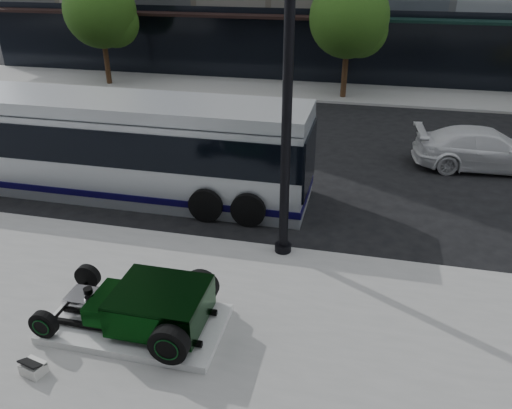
% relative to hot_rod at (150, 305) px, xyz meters
% --- Properties ---
extents(ground, '(120.00, 120.00, 0.00)m').
position_rel_hot_rod_xyz_m(ground, '(1.30, 5.60, -0.70)').
color(ground, black).
rests_on(ground, ground).
extents(sidewalk_far, '(70.00, 4.00, 0.12)m').
position_rel_hot_rod_xyz_m(sidewalk_far, '(1.30, 19.60, -0.64)').
color(sidewalk_far, gray).
rests_on(sidewalk_far, ground).
extents(street_trees, '(29.80, 3.80, 5.70)m').
position_rel_hot_rod_xyz_m(street_trees, '(2.44, 18.67, 3.07)').
color(street_trees, black).
rests_on(street_trees, sidewalk_far).
extents(display_plinth, '(3.40, 1.80, 0.15)m').
position_rel_hot_rod_xyz_m(display_plinth, '(-0.33, -0.00, -0.50)').
color(display_plinth, silver).
rests_on(display_plinth, sidewalk_near).
extents(hot_rod, '(3.22, 2.00, 0.81)m').
position_rel_hot_rod_xyz_m(hot_rod, '(0.00, 0.00, 0.00)').
color(hot_rod, black).
rests_on(hot_rod, display_plinth).
extents(info_plaque, '(0.46, 0.38, 0.31)m').
position_rel_hot_rod_xyz_m(info_plaque, '(-1.55, -1.52, -0.45)').
color(info_plaque, silver).
rests_on(info_plaque, sidewalk_near).
extents(lamppost, '(0.40, 0.40, 7.36)m').
position_rel_hot_rod_xyz_m(lamppost, '(1.95, 3.39, 2.82)').
color(lamppost, black).
rests_on(lamppost, sidewalk_near).
extents(transit_bus, '(12.12, 2.88, 2.92)m').
position_rel_hot_rod_xyz_m(transit_bus, '(-3.81, 5.97, 0.79)').
color(transit_bus, '#B4BABF').
rests_on(transit_bus, ground).
extents(white_sedan, '(4.88, 2.31, 1.37)m').
position_rel_hot_rod_xyz_m(white_sedan, '(7.67, 10.44, -0.01)').
color(white_sedan, white).
rests_on(white_sedan, ground).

